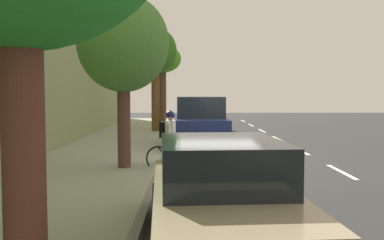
# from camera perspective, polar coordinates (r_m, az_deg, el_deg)

# --- Properties ---
(ground) EXTENTS (65.03, 65.03, 0.00)m
(ground) POSITION_cam_1_polar(r_m,az_deg,el_deg) (13.50, 3.21, -5.49)
(ground) COLOR #303030
(sidewalk) EXTENTS (3.81, 40.64, 0.15)m
(sidewalk) POSITION_cam_1_polar(r_m,az_deg,el_deg) (13.74, -12.11, -5.09)
(sidewalk) COLOR #9BA28C
(sidewalk) RESTS_ON ground
(curb_edge) EXTENTS (0.16, 40.64, 0.15)m
(curb_edge) POSITION_cam_1_polar(r_m,az_deg,el_deg) (13.48, -3.78, -5.18)
(curb_edge) COLOR gray
(curb_edge) RESTS_ON ground
(lane_stripe_centre) EXTENTS (0.14, 40.00, 0.01)m
(lane_stripe_centre) POSITION_cam_1_polar(r_m,az_deg,el_deg) (14.40, 16.30, -5.04)
(lane_stripe_centre) COLOR white
(lane_stripe_centre) RESTS_ON ground
(lane_stripe_bike_edge) EXTENTS (0.12, 40.64, 0.01)m
(lane_stripe_bike_edge) POSITION_cam_1_polar(r_m,az_deg,el_deg) (13.49, 2.50, -5.48)
(lane_stripe_bike_edge) COLOR white
(lane_stripe_bike_edge) RESTS_ON ground
(building_facade) EXTENTS (0.50, 40.64, 6.97)m
(building_facade) POSITION_cam_1_polar(r_m,az_deg,el_deg) (14.24, -20.93, 8.81)
(building_facade) COLOR #939F6B
(building_facade) RESTS_ON ground
(parked_pickup_white_nearest) EXTENTS (2.12, 5.35, 1.95)m
(parked_pickup_white_nearest) POSITION_cam_1_polar(r_m,az_deg,el_deg) (23.44, 0.48, 0.60)
(parked_pickup_white_nearest) COLOR white
(parked_pickup_white_nearest) RESTS_ON ground
(parked_suv_dark_blue_second) EXTENTS (2.01, 4.72, 1.99)m
(parked_suv_dark_blue_second) POSITION_cam_1_polar(r_m,az_deg,el_deg) (16.29, 1.04, -0.29)
(parked_suv_dark_blue_second) COLOR navy
(parked_suv_dark_blue_second) RESTS_ON ground
(parked_sedan_tan_mid) EXTENTS (2.06, 4.51, 1.52)m
(parked_sedan_tan_mid) POSITION_cam_1_polar(r_m,az_deg,el_deg) (5.84, 3.77, -10.11)
(parked_sedan_tan_mid) COLOR tan
(parked_sedan_tan_mid) RESTS_ON ground
(bicycle_at_curb) EXTENTS (1.73, 0.46, 0.75)m
(bicycle_at_curb) POSITION_cam_1_polar(r_m,az_deg,el_deg) (11.71, -1.99, -5.05)
(bicycle_at_curb) COLOR black
(bicycle_at_curb) RESTS_ON ground
(cyclist_with_backpack) EXTENTS (0.45, 0.62, 1.64)m
(cyclist_with_backpack) POSITION_cam_1_polar(r_m,az_deg,el_deg) (12.09, -3.01, -1.81)
(cyclist_with_backpack) COLOR #C6B284
(cyclist_with_backpack) RESTS_ON ground
(street_tree_near_cyclist) EXTENTS (2.47, 2.47, 5.18)m
(street_tree_near_cyclist) POSITION_cam_1_polar(r_m,az_deg,el_deg) (29.10, -3.91, 7.76)
(street_tree_near_cyclist) COLOR #4F3527
(street_tree_near_cyclist) RESTS_ON sidewalk
(street_tree_mid_block) EXTENTS (2.23, 2.23, 5.35)m
(street_tree_mid_block) POSITION_cam_1_polar(r_m,az_deg,el_deg) (22.69, -4.88, 8.81)
(street_tree_mid_block) COLOR brown
(street_tree_mid_block) RESTS_ON sidewalk
(street_tree_far_end) EXTENTS (2.41, 2.41, 4.58)m
(street_tree_far_end) POSITION_cam_1_polar(r_m,az_deg,el_deg) (11.65, -9.07, 9.81)
(street_tree_far_end) COLOR brown
(street_tree_far_end) RESTS_ON sidewalk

